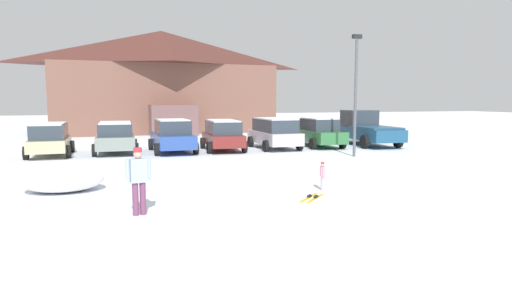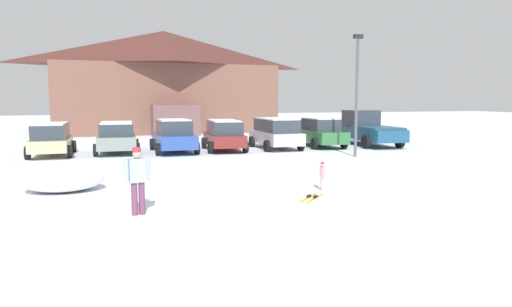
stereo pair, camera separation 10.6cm
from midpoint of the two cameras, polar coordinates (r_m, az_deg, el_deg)
ground at (r=10.39m, az=4.41°, el=-9.04°), size 160.00×160.00×0.00m
ski_lodge at (r=41.55m, az=-11.30°, el=8.89°), size 19.02×11.49×8.77m
parked_beige_suv at (r=25.10m, az=-24.09°, el=1.76°), size 2.09×4.21×1.66m
parked_grey_wagon at (r=25.10m, az=-16.88°, el=2.06°), size 2.33×4.11×1.65m
parked_blue_hatchback at (r=24.87m, az=-10.14°, el=2.19°), size 2.28×4.57×1.78m
parked_maroon_van at (r=25.31m, az=-3.91°, el=2.42°), size 2.31×4.25×1.70m
parked_silver_wagon at (r=26.22m, az=2.59°, el=2.64°), size 2.25×4.37×1.76m
parked_green_coupe at (r=27.64m, az=8.03°, el=2.65°), size 2.15×4.72×1.74m
pickup_truck at (r=29.21m, az=13.83°, el=2.98°), size 2.68×5.83×2.15m
skier_child_in_pink_snowsuit at (r=14.39m, az=8.48°, el=-2.60°), size 0.18×0.32×0.89m
skier_adult_in_blue_parka at (r=11.51m, az=-14.34°, el=-2.87°), size 0.61×0.30×1.67m
pair_of_skis at (r=13.28m, az=7.21°, el=-5.49°), size 1.13×1.13×0.08m
lamp_post at (r=23.07m, az=12.62°, el=7.85°), size 0.44×0.24×5.95m
plowed_snow_pile at (r=15.35m, az=-22.77°, el=-3.10°), size 2.39×1.91×0.68m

